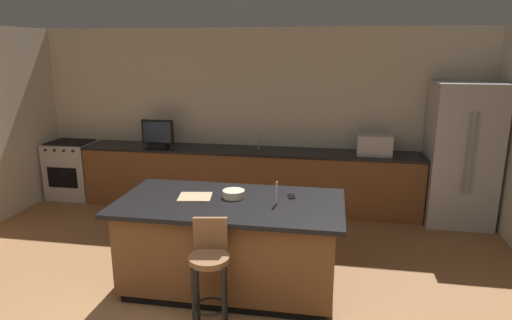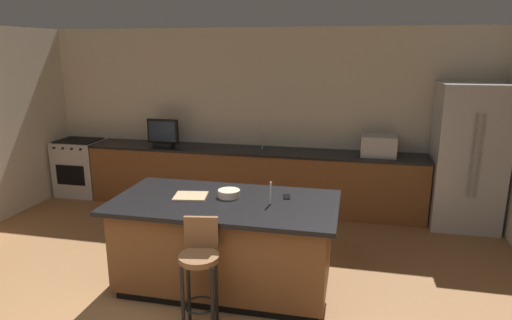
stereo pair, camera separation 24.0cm
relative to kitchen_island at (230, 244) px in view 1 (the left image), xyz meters
The scene contains 13 objects.
wall_back 2.87m from the kitchen_island, 94.34° to the left, with size 7.30×0.12×2.68m, color beige.
counter_back 2.36m from the kitchen_island, 96.85° to the left, with size 5.08×0.62×0.91m.
kitchen_island is the anchor object (origin of this frame).
refrigerator 3.57m from the kitchen_island, 40.12° to the left, with size 0.86×0.78×1.95m.
range_oven 3.96m from the kitchen_island, 143.69° to the left, with size 0.71×0.63×0.93m.
microwave 2.87m from the kitchen_island, 56.55° to the left, with size 0.48×0.36×0.29m, color #B7BABF.
tv_monitor 2.90m from the kitchen_island, 126.06° to the left, with size 0.49×0.16×0.42m.
sink_faucet_back 2.51m from the kitchen_island, 93.10° to the left, with size 0.02×0.02×0.24m, color #B2B2B7.
sink_faucet_island 0.73m from the kitchen_island, ahead, with size 0.02×0.02×0.22m, color #B2B2B7.
bar_stool_center 0.73m from the kitchen_island, 90.46° to the right, with size 0.34×0.36×1.00m.
fruit_bowl 0.51m from the kitchen_island, 83.49° to the left, with size 0.22×0.22×0.07m, color beige.
cell_phone 0.77m from the kitchen_island, 21.84° to the left, with size 0.07×0.15×0.01m, color black.
cutting_board 0.59m from the kitchen_island, behind, with size 0.32×0.27×0.02m, color tan.
Camera 1 is at (1.16, -2.25, 2.37)m, focal length 30.82 mm.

